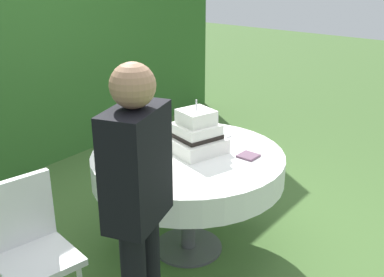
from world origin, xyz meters
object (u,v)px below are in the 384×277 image
(wedding_cake, at_px, (196,135))
(serving_plate_near, at_px, (165,132))
(cake_table, at_px, (188,166))
(garden_chair, at_px, (29,243))
(napkin_stack, at_px, (248,156))
(serving_plate_far, at_px, (224,135))
(standing_person, at_px, (138,205))

(wedding_cake, distance_m, serving_plate_near, 0.44)
(cake_table, distance_m, garden_chair, 1.15)
(serving_plate_near, xyz_separation_m, garden_chair, (-1.34, -0.15, -0.22))
(wedding_cake, height_order, napkin_stack, wedding_cake)
(serving_plate_far, distance_m, garden_chair, 1.58)
(cake_table, height_order, napkin_stack, napkin_stack)
(cake_table, distance_m, serving_plate_near, 0.46)
(napkin_stack, bearing_deg, serving_plate_near, 88.63)
(serving_plate_far, distance_m, standing_person, 1.45)
(wedding_cake, height_order, garden_chair, wedding_cake)
(serving_plate_far, bearing_deg, cake_table, 179.03)
(wedding_cake, distance_m, standing_person, 1.11)
(serving_plate_near, bearing_deg, cake_table, -119.41)
(wedding_cake, distance_m, garden_chair, 1.26)
(wedding_cake, relative_size, standing_person, 0.26)
(wedding_cake, xyz_separation_m, serving_plate_near, (0.14, 0.40, -0.11))
(cake_table, relative_size, wedding_cake, 3.15)
(serving_plate_near, bearing_deg, garden_chair, -173.47)
(cake_table, xyz_separation_m, wedding_cake, (0.08, -0.01, 0.21))
(napkin_stack, relative_size, standing_person, 0.08)
(napkin_stack, xyz_separation_m, garden_chair, (-1.32, 0.59, -0.22))
(napkin_stack, height_order, garden_chair, garden_chair)
(cake_table, bearing_deg, napkin_stack, -60.39)
(cake_table, height_order, garden_chair, garden_chair)
(serving_plate_near, relative_size, garden_chair, 0.14)
(serving_plate_near, height_order, serving_plate_far, same)
(cake_table, xyz_separation_m, napkin_stack, (0.20, -0.35, 0.10))
(wedding_cake, bearing_deg, serving_plate_far, 0.81)
(wedding_cake, height_order, serving_plate_near, wedding_cake)
(napkin_stack, bearing_deg, wedding_cake, 109.83)
(serving_plate_far, relative_size, garden_chair, 0.11)
(serving_plate_near, bearing_deg, serving_plate_far, -61.96)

